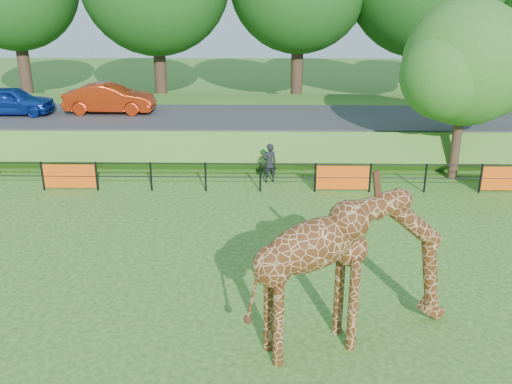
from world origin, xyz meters
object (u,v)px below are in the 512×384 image
at_px(giraffe, 354,270).
at_px(car_red, 110,98).
at_px(car_blue, 12,101).
at_px(tree_east, 468,68).
at_px(visitor, 269,163).

xyz_separation_m(giraffe, car_red, (-9.12, 15.72, 0.40)).
distance_m(car_blue, tree_east, 19.80).
height_order(visitor, tree_east, tree_east).
bearing_deg(car_red, car_blue, 96.09).
height_order(car_blue, car_red, car_red).
distance_m(visitor, tree_east, 8.09).
bearing_deg(tree_east, giraffe, -117.41).
xyz_separation_m(visitor, tree_east, (7.26, 0.58, 3.52)).
bearing_deg(giraffe, car_blue, 110.57).
relative_size(car_blue, visitor, 2.48).
bearing_deg(car_blue, visitor, -113.04).
distance_m(giraffe, car_blue, 20.46).
relative_size(car_blue, tree_east, 0.56).
height_order(car_red, tree_east, tree_east).
height_order(car_blue, visitor, car_blue).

